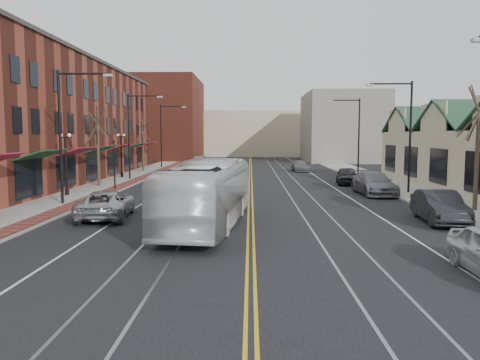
{
  "coord_description": "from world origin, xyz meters",
  "views": [
    {
      "loc": [
        -0.02,
        -12.06,
        4.33
      ],
      "look_at": [
        -0.55,
        11.92,
        2.0
      ],
      "focal_mm": 35.0,
      "sensor_mm": 36.0,
      "label": 1
    }
  ],
  "objects_px": {
    "parked_suv": "(106,204)",
    "parked_car_c": "(374,183)",
    "transit_bus": "(208,194)",
    "parked_car_b": "(439,207)",
    "parked_car_d": "(347,176)"
  },
  "relations": [
    {
      "from": "parked_suv",
      "to": "parked_car_c",
      "type": "bearing_deg",
      "value": -155.07
    },
    {
      "from": "transit_bus",
      "to": "parked_car_b",
      "type": "xyz_separation_m",
      "value": [
        11.3,
        1.25,
        -0.76
      ]
    },
    {
      "from": "parked_suv",
      "to": "parked_car_d",
      "type": "bearing_deg",
      "value": -139.37
    },
    {
      "from": "transit_bus",
      "to": "parked_suv",
      "type": "xyz_separation_m",
      "value": [
        -5.5,
        2.18,
        -0.83
      ]
    },
    {
      "from": "parked_car_c",
      "to": "parked_car_d",
      "type": "height_order",
      "value": "parked_car_c"
    },
    {
      "from": "parked_car_c",
      "to": "parked_car_d",
      "type": "distance_m",
      "value": 7.08
    },
    {
      "from": "parked_car_b",
      "to": "parked_car_c",
      "type": "relative_size",
      "value": 0.85
    },
    {
      "from": "transit_bus",
      "to": "parked_car_c",
      "type": "bearing_deg",
      "value": -126.14
    },
    {
      "from": "parked_car_b",
      "to": "parked_car_d",
      "type": "height_order",
      "value": "parked_car_b"
    },
    {
      "from": "transit_bus",
      "to": "parked_car_c",
      "type": "distance_m",
      "value": 16.28
    },
    {
      "from": "parked_car_c",
      "to": "parked_car_d",
      "type": "bearing_deg",
      "value": 91.39
    },
    {
      "from": "parked_suv",
      "to": "parked_car_b",
      "type": "xyz_separation_m",
      "value": [
        16.8,
        -0.93,
        0.06
      ]
    },
    {
      "from": "parked_car_b",
      "to": "parked_car_c",
      "type": "height_order",
      "value": "parked_car_c"
    },
    {
      "from": "parked_suv",
      "to": "parked_car_b",
      "type": "relative_size",
      "value": 1.09
    },
    {
      "from": "transit_bus",
      "to": "parked_car_b",
      "type": "height_order",
      "value": "transit_bus"
    }
  ]
}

